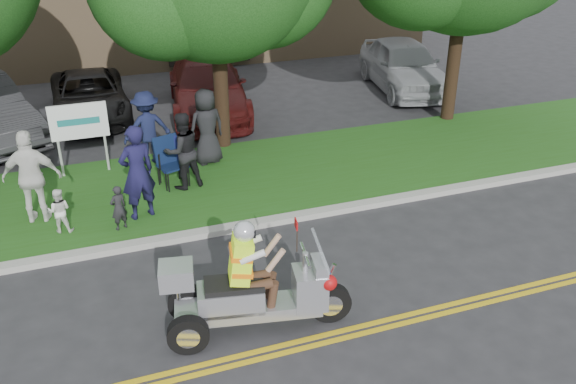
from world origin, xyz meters
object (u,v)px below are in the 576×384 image
object	(u,v)px
lawn_chair_b	(170,158)
parked_car_mid	(89,96)
spectator_adult_right	(32,177)
trike_scooter	(249,293)
lawn_chair_a	(170,159)
parked_car_far_right	(404,65)
spectator_adult_left	(137,172)
spectator_adult_mid	(182,151)
parked_car_right	(208,87)

from	to	relation	value
lawn_chair_b	parked_car_mid	bearing A→B (deg)	85.81
spectator_adult_right	trike_scooter	bearing A→B (deg)	135.09
lawn_chair_a	parked_car_far_right	bearing A→B (deg)	21.30
trike_scooter	parked_car_mid	size ratio (longest dim) A/B	0.63
lawn_chair_b	parked_car_far_right	size ratio (longest dim) A/B	0.22
lawn_chair_a	lawn_chair_b	world-z (taller)	lawn_chair_b
trike_scooter	lawn_chair_a	world-z (taller)	trike_scooter
spectator_adult_left	lawn_chair_a	bearing A→B (deg)	-139.52
spectator_adult_mid	parked_car_far_right	world-z (taller)	spectator_adult_mid
parked_car_mid	lawn_chair_a	bearing A→B (deg)	-75.61
spectator_adult_left	spectator_adult_mid	size ratio (longest dim) A/B	1.13
parked_car_far_right	parked_car_mid	bearing A→B (deg)	-173.77
parked_car_right	parked_car_mid	bearing A→B (deg)	175.49
parked_car_mid	lawn_chair_b	bearing A→B (deg)	-75.90
lawn_chair_a	parked_car_far_right	distance (m)	9.73
lawn_chair_b	spectator_adult_right	bearing A→B (deg)	177.99
trike_scooter	lawn_chair_a	size ratio (longest dim) A/B	2.73
spectator_adult_left	parked_car_far_right	size ratio (longest dim) A/B	0.40
trike_scooter	lawn_chair_a	distance (m)	5.27
lawn_chair_b	spectator_adult_mid	xyz separation A→B (m)	(0.25, -0.26, 0.24)
trike_scooter	parked_car_right	xyz separation A→B (m)	(1.74, 9.98, 0.12)
spectator_adult_left	lawn_chair_b	bearing A→B (deg)	-139.53
trike_scooter	spectator_adult_left	bearing A→B (deg)	115.96
spectator_adult_right	parked_car_mid	xyz separation A→B (m)	(1.39, 6.29, -0.41)
spectator_adult_left	parked_car_right	bearing A→B (deg)	-131.95
lawn_chair_a	parked_car_right	size ratio (longest dim) A/B	0.19
parked_car_right	spectator_adult_mid	bearing A→B (deg)	-100.35
spectator_adult_mid	parked_car_mid	bearing A→B (deg)	-87.68
spectator_adult_right	parked_car_far_right	xyz separation A→B (m)	(11.23, 5.57, -0.21)
trike_scooter	lawn_chair_b	bearing A→B (deg)	103.46
lawn_chair_b	parked_car_right	xyz separation A→B (m)	(1.96, 4.75, 0.05)
trike_scooter	spectator_adult_mid	xyz separation A→B (m)	(0.02, 4.97, 0.31)
lawn_chair_b	spectator_adult_right	world-z (taller)	spectator_adult_right
parked_car_mid	spectator_adult_mid	bearing A→B (deg)	-74.20
lawn_chair_a	lawn_chair_b	xyz separation A→B (m)	(-0.02, -0.03, 0.03)
parked_car_far_right	lawn_chair_a	bearing A→B (deg)	-140.28
parked_car_mid	parked_car_right	xyz separation A→B (m)	(3.30, -0.77, 0.14)
spectator_adult_right	parked_car_right	distance (m)	7.25
spectator_adult_right	parked_car_mid	distance (m)	6.45
trike_scooter	lawn_chair_a	xyz separation A→B (m)	(-0.21, 5.27, 0.04)
spectator_adult_right	parked_car_far_right	distance (m)	12.54
lawn_chair_b	spectator_adult_right	size ratio (longest dim) A/B	0.58
lawn_chair_a	lawn_chair_b	bearing A→B (deg)	-130.16
parked_car_right	parked_car_far_right	xyz separation A→B (m)	(6.54, 0.05, 0.06)
trike_scooter	spectator_adult_right	world-z (taller)	spectator_adult_right
lawn_chair_b	parked_car_mid	distance (m)	5.67
parked_car_mid	parked_car_far_right	world-z (taller)	parked_car_far_right
lawn_chair_b	parked_car_far_right	xyz separation A→B (m)	(8.50, 4.80, 0.11)
parked_car_right	parked_car_far_right	world-z (taller)	parked_car_far_right
parked_car_far_right	spectator_adult_left	bearing A→B (deg)	-136.41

